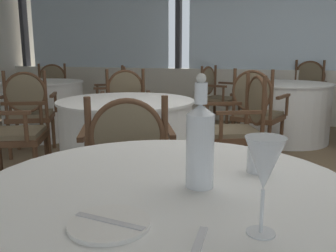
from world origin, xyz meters
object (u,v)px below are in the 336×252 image
object	(u,v)px
water_bottle	(200,143)
dining_chair_2_3	(128,159)
dining_chair_2_1	(126,105)
dining_chair_2_0	(242,121)
dining_chair_2_2	(1,122)
dining_chair_1_3	(116,95)
dining_chair_3_3	(256,107)
side_plate	(109,223)
dining_chair_3_2	(215,93)
dining_chair_1_2	(29,107)
dining_chair_3_1	(306,89)
water_tumbler	(258,160)
dining_chair_1_0	(52,89)
wine_glass	(264,165)

from	to	relation	value
water_bottle	dining_chair_2_3	bearing A→B (deg)	125.76
dining_chair_2_1	dining_chair_2_0	bearing A→B (deg)	45.16
dining_chair_2_1	dining_chair_2_3	bearing A→B (deg)	0.00
dining_chair_2_2	dining_chair_2_1	bearing A→B (deg)	44.78
water_bottle	dining_chair_1_3	world-z (taller)	water_bottle
dining_chair_2_1	dining_chair_2_2	xyz separation A→B (m)	(-0.51, -1.31, 0.02)
dining_chair_1_3	dining_chair_3_3	world-z (taller)	dining_chair_3_3
side_plate	dining_chair_3_3	xyz separation A→B (m)	(0.12, 3.18, -0.19)
dining_chair_3_2	dining_chair_1_2	bearing A→B (deg)	-114.47
side_plate	dining_chair_3_1	xyz separation A→B (m)	(0.74, 5.09, -0.16)
dining_chair_1_2	dining_chair_1_3	world-z (taller)	dining_chair_1_2
dining_chair_3_1	dining_chair_3_2	world-z (taller)	dining_chair_3_1
water_tumbler	dining_chair_2_3	distance (m)	1.02
dining_chair_1_2	dining_chair_2_2	bearing A→B (deg)	179.27
water_bottle	dining_chair_1_0	world-z (taller)	water_bottle
dining_chair_1_0	dining_chair_1_2	size ratio (longest dim) A/B	1.00
wine_glass	dining_chair_1_0	xyz separation A→B (m)	(-3.46, 4.21, -0.35)
water_tumbler	dining_chair_3_3	world-z (taller)	dining_chair_3_3
wine_glass	dining_chair_1_3	world-z (taller)	wine_glass
dining_chair_2_1	dining_chair_2_3	distance (m)	1.97
dining_chair_1_0	dining_chair_2_2	bearing A→B (deg)	-0.26
dining_chair_1_2	dining_chair_2_1	size ratio (longest dim) A/B	1.00
water_bottle	dining_chair_2_0	world-z (taller)	water_bottle
dining_chair_1_3	dining_chair_3_2	bearing A→B (deg)	176.45
dining_chair_2_1	wine_glass	bearing A→B (deg)	4.95
water_bottle	dining_chair_1_2	world-z (taller)	water_bottle
dining_chair_1_3	dining_chair_1_2	bearing A→B (deg)	45.01
water_tumbler	water_bottle	bearing A→B (deg)	-130.05
dining_chair_2_2	dining_chair_3_3	world-z (taller)	dining_chair_2_2
side_plate	dining_chair_2_2	size ratio (longest dim) A/B	0.19
side_plate	dining_chair_2_0	world-z (taller)	dining_chair_2_0
dining_chair_1_2	side_plate	bearing A→B (deg)	-166.36
dining_chair_2_1	dining_chair_2_3	world-z (taller)	dining_chair_2_1
wine_glass	water_tumbler	xyz separation A→B (m)	(-0.03, 0.42, -0.11)
dining_chair_2_2	dining_chair_2_0	bearing A→B (deg)	0.00
water_tumbler	dining_chair_3_2	distance (m)	4.04
side_plate	dining_chair_3_3	world-z (taller)	dining_chair_3_3
dining_chair_3_3	dining_chair_1_2	bearing A→B (deg)	122.62
dining_chair_1_0	dining_chair_2_2	xyz separation A→B (m)	(1.36, -2.65, 0.03)
side_plate	dining_chair_2_2	world-z (taller)	dining_chair_2_2
dining_chair_2_0	dining_chair_2_1	xyz separation A→B (m)	(-1.31, 0.50, 0.01)
dining_chair_1_3	dining_chair_2_1	bearing A→B (deg)	93.68
water_bottle	dining_chair_2_0	distance (m)	2.16
dining_chair_1_3	wine_glass	bearing A→B (deg)	92.05
dining_chair_2_2	dining_chair_2_3	world-z (taller)	dining_chair_2_2
dining_chair_2_1	dining_chair_1_2	bearing A→B (deg)	-92.92
dining_chair_3_2	wine_glass	bearing A→B (deg)	-61.19
dining_chair_1_0	dining_chair_1_2	xyz separation A→B (m)	(0.89, -1.72, -0.01)
wine_glass	dining_chair_3_1	bearing A→B (deg)	85.43
water_tumbler	dining_chair_2_3	bearing A→B (deg)	139.56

